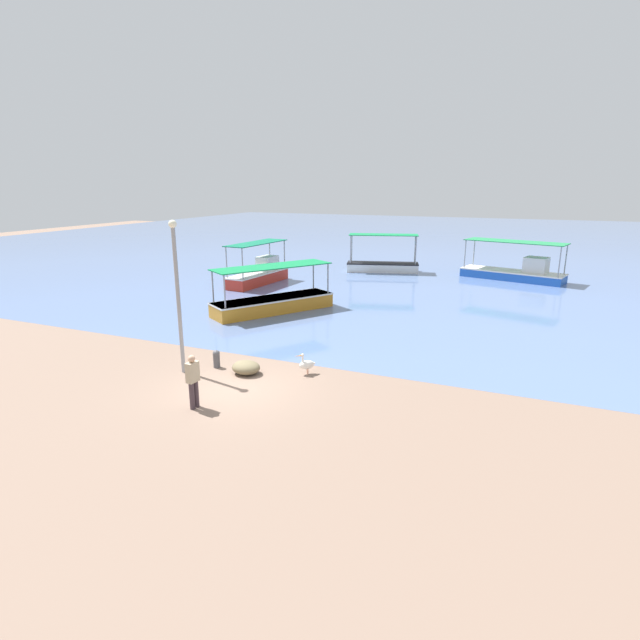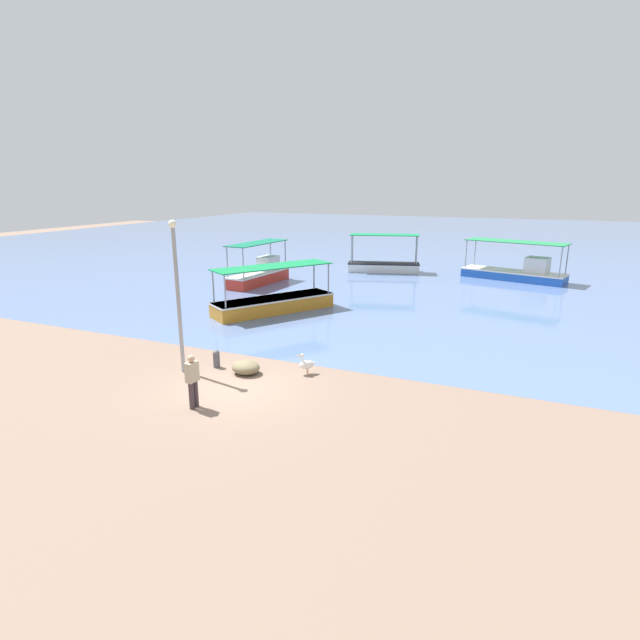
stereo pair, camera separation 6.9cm
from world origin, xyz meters
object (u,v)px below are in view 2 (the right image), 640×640
at_px(net_pile, 246,367).
at_px(fishing_boat_far_left, 383,265).
at_px(fishing_boat_far_right, 517,271).
at_px(pelican, 306,364).
at_px(fishing_boat_near_left, 260,274).
at_px(fisherman_standing, 193,380).
at_px(fishing_boat_near_right, 274,302).
at_px(lamp_post, 177,289).
at_px(mooring_bollard, 216,358).

bearing_deg(net_pile, fishing_boat_far_left, 93.89).
bearing_deg(fishing_boat_far_right, pelican, -105.24).
bearing_deg(fishing_boat_near_left, fisherman_standing, -65.97).
distance_m(fishing_boat_near_right, fisherman_standing, 11.90).
bearing_deg(fisherman_standing, fishing_boat_far_left, 93.51).
height_order(fishing_boat_near_left, fishing_boat_near_right, fishing_boat_near_left).
bearing_deg(lamp_post, fisherman_standing, -46.29).
distance_m(fishing_boat_far_right, mooring_bollard, 24.92).
relative_size(lamp_post, mooring_bollard, 8.07).
distance_m(mooring_bollard, fisherman_standing, 3.50).
relative_size(fishing_boat_near_left, pelican, 7.01).
relative_size(mooring_bollard, net_pile, 0.65).
distance_m(lamp_post, mooring_bollard, 2.97).
height_order(fishing_boat_far_right, lamp_post, lamp_post).
bearing_deg(fishing_boat_far_left, fisherman_standing, -86.49).
height_order(fishing_boat_far_right, mooring_bollard, fishing_boat_far_right).
bearing_deg(lamp_post, fishing_boat_far_right, 66.72).
xyz_separation_m(fishing_boat_near_left, pelican, (9.99, -14.10, -0.30)).
height_order(pelican, fisherman_standing, fisherman_standing).
height_order(lamp_post, net_pile, lamp_post).
bearing_deg(pelican, mooring_bollard, -168.45).
bearing_deg(fisherman_standing, fishing_boat_near_right, 106.62).
xyz_separation_m(fishing_boat_far_left, pelican, (3.57, -21.97, -0.17)).
height_order(fishing_boat_near_left, mooring_bollard, fishing_boat_near_left).
xyz_separation_m(fishing_boat_near_right, net_pile, (3.37, -8.35, -0.30)).
height_order(fishing_boat_near_left, fisherman_standing, fishing_boat_near_left).
bearing_deg(lamp_post, mooring_bollard, 45.71).
relative_size(fishing_boat_far_right, lamp_post, 1.34).
xyz_separation_m(fishing_boat_near_left, fishing_boat_far_left, (6.42, 7.87, -0.13)).
bearing_deg(fishing_boat_far_left, fishing_boat_far_right, 2.36).
height_order(mooring_bollard, net_pile, mooring_bollard).
bearing_deg(fishing_boat_far_left, fishing_boat_near_left, -129.21).
relative_size(fishing_boat_near_right, fisherman_standing, 3.87).
bearing_deg(pelican, net_pile, -157.93).
bearing_deg(net_pile, fishing_boat_near_left, 118.13).
bearing_deg(mooring_bollard, fisherman_standing, -66.62).
height_order(pelican, lamp_post, lamp_post).
distance_m(fishing_boat_near_right, mooring_bollard, 8.47).
bearing_deg(fishing_boat_far_right, fishing_boat_near_right, -127.73).
distance_m(fishing_boat_near_right, fishing_boat_far_left, 14.55).
height_order(fishing_boat_near_right, fisherman_standing, fishing_boat_near_right).
height_order(fishing_boat_near_left, pelican, fishing_boat_near_left).
xyz_separation_m(fishing_boat_near_right, mooring_bollard, (2.03, -8.22, -0.18)).
distance_m(fishing_boat_near_left, fishing_boat_far_left, 10.16).
height_order(fishing_boat_far_right, fishing_boat_far_left, fishing_boat_far_left).
bearing_deg(fishing_boat_near_left, fishing_boat_near_right, -54.95).
xyz_separation_m(fishing_boat_near_left, fisherman_standing, (8.01, -17.96, 0.23)).
relative_size(fishing_boat_near_left, fisherman_standing, 3.32).
bearing_deg(lamp_post, fishing_boat_far_left, 88.47).
height_order(fishing_boat_near_right, fishing_boat_far_left, fishing_boat_far_left).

